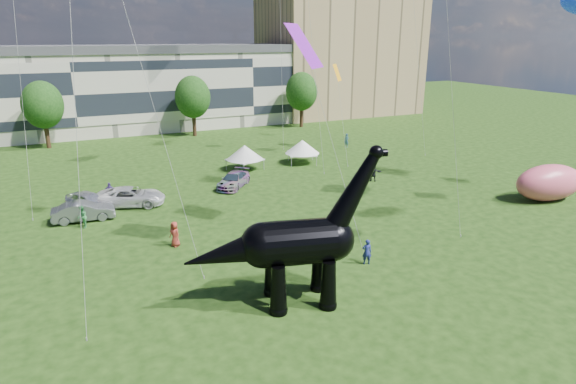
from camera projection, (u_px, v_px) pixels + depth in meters
name	position (u px, v px, depth m)	size (l,w,h in m)	color
ground	(307.00, 339.00, 23.96)	(220.00, 220.00, 0.00)	#16330C
terrace_row	(73.00, 95.00, 72.38)	(78.00, 11.00, 12.00)	beige
apartment_block	(339.00, 55.00, 92.65)	(28.00, 18.00, 22.00)	tan
tree_mid_left	(42.00, 101.00, 62.93)	(5.20, 5.20, 9.44)	#382314
tree_mid_right	(192.00, 94.00, 70.94)	(5.20, 5.20, 9.44)	#382314
tree_far_right	(302.00, 88.00, 78.15)	(5.20, 5.20, 9.44)	#382314
dinosaur_sculpture	(291.00, 245.00, 26.30)	(11.28, 4.35, 9.22)	black
car_silver	(89.00, 201.00, 41.42)	(1.94, 4.83, 1.65)	silver
car_grey	(83.00, 211.00, 39.15)	(1.69, 4.84, 1.60)	slate
car_white	(130.00, 197.00, 42.64)	(2.76, 5.98, 1.66)	white
car_dark	(234.00, 180.00, 47.89)	(2.08, 5.11, 1.48)	#595960
gazebo_near	(245.00, 153.00, 53.71)	(5.30, 5.30, 2.84)	silver
gazebo_far	(302.00, 147.00, 56.57)	(5.07, 5.07, 2.80)	white
inflatable_pink	(549.00, 183.00, 43.78)	(6.71, 3.36, 3.36)	#F8607D
visitors	(207.00, 220.00, 36.93)	(56.26, 45.97, 1.88)	#AE6757
kites	(145.00, 35.00, 20.60)	(64.45, 52.97, 28.42)	#E60F49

